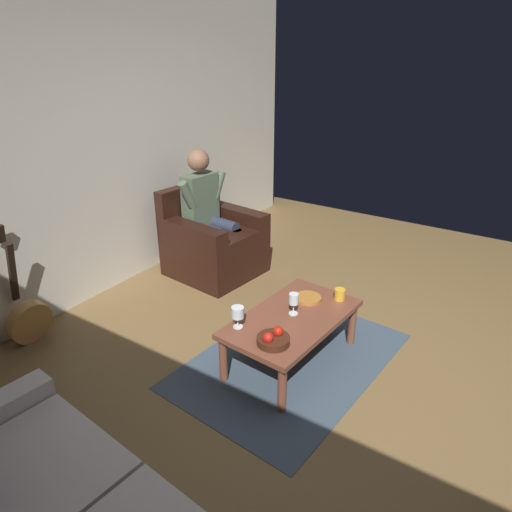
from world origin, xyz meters
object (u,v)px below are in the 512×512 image
at_px(wine_glass_near, 238,313).
at_px(wine_glass_far, 294,300).
at_px(decorative_dish, 308,298).
at_px(candle_jar, 340,294).
at_px(coffee_table, 292,322).
at_px(fruit_bowl, 273,339).
at_px(guitar, 28,318).
at_px(person_seated, 208,209).
at_px(armchair, 212,243).

xyz_separation_m(wine_glass_near, wine_glass_far, (-0.37, 0.24, 0.00)).
height_order(decorative_dish, candle_jar, candle_jar).
xyz_separation_m(coffee_table, decorative_dish, (-0.28, -0.02, 0.06)).
relative_size(fruit_bowl, decorative_dish, 1.07).
distance_m(coffee_table, candle_jar, 0.47).
bearing_deg(guitar, coffee_table, 115.86).
bearing_deg(decorative_dish, candle_jar, 123.07).
bearing_deg(person_seated, wine_glass_near, 51.21).
bearing_deg(wine_glass_near, person_seated, -135.01).
bearing_deg(armchair, wine_glass_near, 50.27).
height_order(armchair, person_seated, person_seated).
height_order(guitar, decorative_dish, guitar).
relative_size(wine_glass_far, candle_jar, 1.86).
relative_size(guitar, wine_glass_far, 5.88).
relative_size(fruit_bowl, candle_jar, 2.48).
xyz_separation_m(wine_glass_far, decorative_dish, (-0.25, -0.01, -0.10)).
height_order(person_seated, wine_glass_far, person_seated).
distance_m(person_seated, fruit_bowl, 2.02).
bearing_deg(wine_glass_far, fruit_bowl, 9.92).
xyz_separation_m(wine_glass_near, decorative_dish, (-0.62, 0.23, -0.10)).
xyz_separation_m(guitar, wine_glass_far, (-0.95, 1.89, 0.29)).
height_order(guitar, candle_jar, guitar).
distance_m(guitar, decorative_dish, 2.24).
distance_m(wine_glass_far, fruit_bowl, 0.42).
height_order(armchair, wine_glass_far, armchair).
bearing_deg(armchair, guitar, -7.80).
relative_size(armchair, wine_glass_far, 5.44).
distance_m(fruit_bowl, candle_jar, 0.80).
xyz_separation_m(guitar, fruit_bowl, (-0.55, 1.96, 0.21)).
xyz_separation_m(coffee_table, fruit_bowl, (0.37, 0.06, 0.09)).
relative_size(coffee_table, candle_jar, 12.41).
bearing_deg(decorative_dish, armchair, -113.34).
height_order(wine_glass_near, wine_glass_far, wine_glass_far).
relative_size(guitar, fruit_bowl, 4.42).
bearing_deg(person_seated, guitar, -6.43).
distance_m(fruit_bowl, decorative_dish, 0.66).
bearing_deg(wine_glass_far, candle_jar, 152.69).
relative_size(coffee_table, wine_glass_far, 6.67).
xyz_separation_m(person_seated, decorative_dish, (0.62, 1.47, -0.29)).
bearing_deg(candle_jar, fruit_bowl, -9.23).
distance_m(coffee_table, decorative_dish, 0.29).
height_order(wine_glass_near, candle_jar, wine_glass_near).
xyz_separation_m(guitar, wine_glass_near, (-0.58, 1.64, 0.29)).
bearing_deg(decorative_dish, coffee_table, 3.99).
distance_m(coffee_table, wine_glass_far, 0.17).
bearing_deg(decorative_dish, person_seated, -112.86).
bearing_deg(wine_glass_far, guitar, -63.18).
bearing_deg(coffee_table, candle_jar, 155.90).
xyz_separation_m(wine_glass_far, fruit_bowl, (0.40, 0.07, -0.08)).
bearing_deg(armchair, wine_glass_far, 65.13).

